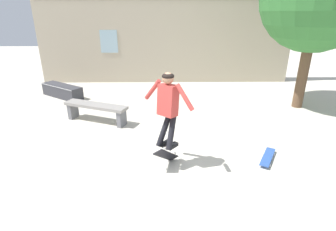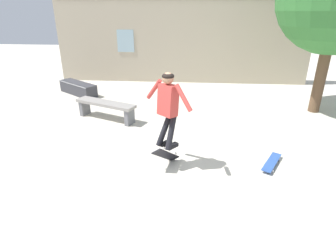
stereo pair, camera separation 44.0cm
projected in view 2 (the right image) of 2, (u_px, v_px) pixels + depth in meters
The scene contains 7 objects.
ground_plane at pixel (164, 189), 4.55m from camera, with size 40.00×40.00×0.00m, color beige.
building_backdrop at pixel (181, 26), 10.69m from camera, with size 10.97×0.52×5.32m.
park_bench at pixel (106, 107), 7.35m from camera, with size 1.85×1.05×0.52m.
skate_ledge at pixel (78, 88), 9.67m from camera, with size 1.70×1.39×0.44m.
skater at pixel (168, 104), 4.77m from camera, with size 0.92×0.79×1.47m.
skateboard_flipping at pixel (166, 155), 5.11m from camera, with size 0.51×0.55×0.58m.
skateboard_resting at pixel (272, 162), 5.23m from camera, with size 0.57×0.80×0.08m.
Camera 2 is at (0.38, -3.73, 2.88)m, focal length 28.00 mm.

